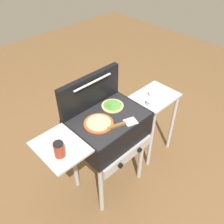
# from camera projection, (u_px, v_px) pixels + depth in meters

# --- Properties ---
(ground_plane) EXTENTS (8.00, 8.00, 0.00)m
(ground_plane) POSITION_uv_depth(u_px,v_px,m) (109.00, 180.00, 2.60)
(ground_plane) COLOR brown
(grill) EXTENTS (0.96, 0.53, 0.90)m
(grill) POSITION_uv_depth(u_px,v_px,m) (107.00, 130.00, 2.10)
(grill) COLOR black
(grill) RESTS_ON ground_plane
(grill_lid_open) EXTENTS (0.63, 0.08, 0.30)m
(grill_lid_open) POSITION_uv_depth(u_px,v_px,m) (90.00, 91.00, 2.04)
(grill_lid_open) COLOR black
(grill_lid_open) RESTS_ON grill
(pizza_veggie) EXTENTS (0.19, 0.19, 0.04)m
(pizza_veggie) POSITION_uv_depth(u_px,v_px,m) (112.00, 106.00, 2.12)
(pizza_veggie) COLOR #E0C17F
(pizza_veggie) RESTS_ON grill
(pizza_cheese) EXTENTS (0.24, 0.24, 0.03)m
(pizza_cheese) POSITION_uv_depth(u_px,v_px,m) (99.00, 123.00, 1.94)
(pizza_cheese) COLOR #C64723
(pizza_cheese) RESTS_ON grill
(sauce_jar) EXTENTS (0.08, 0.08, 0.12)m
(sauce_jar) POSITION_uv_depth(u_px,v_px,m) (59.00, 149.00, 1.66)
(sauce_jar) COLOR maroon
(sauce_jar) RESTS_ON grill
(spatula) EXTENTS (0.26, 0.14, 0.02)m
(spatula) POSITION_uv_depth(u_px,v_px,m) (122.00, 124.00, 1.94)
(spatula) COLOR #B7BABF
(spatula) RESTS_ON grill
(prep_table) EXTENTS (0.44, 0.36, 0.78)m
(prep_table) POSITION_uv_depth(u_px,v_px,m) (153.00, 113.00, 2.59)
(prep_table) COLOR #B2B2B7
(prep_table) RESTS_ON ground_plane
(topping_bowl_near) EXTENTS (0.10, 0.10, 0.04)m
(topping_bowl_near) POSITION_uv_depth(u_px,v_px,m) (154.00, 94.00, 2.43)
(topping_bowl_near) COLOR silver
(topping_bowl_near) RESTS_ON prep_table
(topping_bowl_far) EXTENTS (0.09, 0.09, 0.04)m
(topping_bowl_far) POSITION_uv_depth(u_px,v_px,m) (151.00, 102.00, 2.33)
(topping_bowl_far) COLOR silver
(topping_bowl_far) RESTS_ON prep_table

